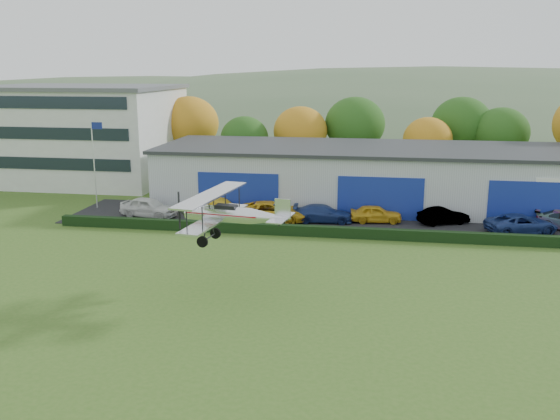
% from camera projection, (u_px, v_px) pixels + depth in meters
% --- Properties ---
extents(ground, '(300.00, 300.00, 0.00)m').
position_uv_depth(ground, '(275.00, 327.00, 28.85)').
color(ground, '#375C1D').
rests_on(ground, ground).
extents(apron, '(48.00, 9.00, 0.05)m').
position_uv_depth(apron, '(355.00, 221.00, 48.52)').
color(apron, black).
rests_on(apron, ground).
extents(hedge, '(46.00, 0.60, 0.80)m').
position_uv_depth(hedge, '(352.00, 233.00, 43.82)').
color(hedge, black).
rests_on(hedge, ground).
extents(hangar, '(40.60, 12.60, 5.30)m').
position_uv_depth(hangar, '(380.00, 176.00, 54.28)').
color(hangar, '#B2B7BC').
rests_on(hangar, ground).
extents(office_block, '(20.60, 15.60, 10.40)m').
position_uv_depth(office_block, '(80.00, 133.00, 65.61)').
color(office_block, silver).
rests_on(office_block, ground).
extents(flagpole, '(1.05, 0.10, 8.00)m').
position_uv_depth(flagpole, '(95.00, 155.00, 51.96)').
color(flagpole, silver).
rests_on(flagpole, ground).
extents(tree_belt, '(75.70, 13.22, 10.12)m').
position_uv_depth(tree_belt, '(344.00, 129.00, 66.36)').
color(tree_belt, '#3D2614').
rests_on(tree_belt, ground).
extents(distant_hills, '(430.00, 196.00, 56.00)m').
position_uv_depth(distant_hills, '(344.00, 160.00, 166.89)').
color(distant_hills, '#4C6642').
rests_on(distant_hills, ground).
extents(car_0, '(5.17, 2.87, 1.66)m').
position_uv_depth(car_0, '(149.00, 207.00, 49.72)').
color(car_0, silver).
rests_on(car_0, apron).
extents(car_1, '(4.56, 2.97, 1.42)m').
position_uv_depth(car_1, '(218.00, 207.00, 50.39)').
color(car_1, gold).
rests_on(car_1, apron).
extents(car_2, '(5.88, 2.88, 1.61)m').
position_uv_depth(car_2, '(272.00, 212.00, 48.31)').
color(car_2, gold).
rests_on(car_2, apron).
extents(car_3, '(4.95, 2.28, 1.40)m').
position_uv_depth(car_3, '(323.00, 213.00, 48.14)').
color(car_3, navy).
rests_on(car_3, apron).
extents(car_4, '(4.30, 2.09, 1.41)m').
position_uv_depth(car_4, '(376.00, 214.00, 48.04)').
color(car_4, gold).
rests_on(car_4, apron).
extents(car_5, '(4.29, 2.96, 1.34)m').
position_uv_depth(car_5, '(443.00, 216.00, 47.50)').
color(car_5, gray).
rests_on(car_5, apron).
extents(car_6, '(5.85, 4.04, 1.48)m').
position_uv_depth(car_6, '(521.00, 224.00, 44.77)').
color(car_6, navy).
rests_on(car_6, apron).
extents(biplane, '(6.62, 7.59, 2.82)m').
position_uv_depth(biplane, '(228.00, 213.00, 32.45)').
color(biplane, silver).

